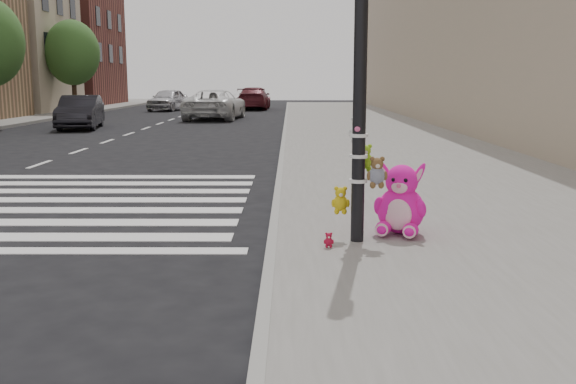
# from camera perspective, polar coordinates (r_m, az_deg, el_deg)

# --- Properties ---
(ground) EXTENTS (120.00, 120.00, 0.00)m
(ground) POSITION_cam_1_polar(r_m,az_deg,el_deg) (6.49, -15.92, -9.31)
(ground) COLOR black
(ground) RESTS_ON ground
(sidewalk_near) EXTENTS (7.00, 80.00, 0.14)m
(sidewalk_near) POSITION_cam_1_polar(r_m,az_deg,el_deg) (16.33, 11.61, 2.64)
(sidewalk_near) COLOR slate
(sidewalk_near) RESTS_ON ground
(curb_edge) EXTENTS (0.12, 80.00, 0.15)m
(curb_edge) POSITION_cam_1_polar(r_m,az_deg,el_deg) (16.01, -0.60, 2.70)
(curb_edge) COLOR gray
(curb_edge) RESTS_ON ground
(bld_far_d) EXTENTS (6.00, 8.00, 10.00)m
(bld_far_d) POSITION_cam_1_polar(r_m,az_deg,el_deg) (44.47, -23.27, 12.94)
(bld_far_d) COLOR tan
(bld_far_d) RESTS_ON ground
(bld_far_e) EXTENTS (6.00, 10.00, 9.00)m
(bld_far_e) POSITION_cam_1_polar(r_m,az_deg,el_deg) (54.73, -18.61, 12.00)
(bld_far_e) COLOR brown
(bld_far_e) RESTS_ON ground
(bld_near) EXTENTS (5.00, 60.00, 10.00)m
(bld_near) POSITION_cam_1_polar(r_m,az_deg,el_deg) (27.46, 19.47, 15.50)
(bld_near) COLOR tan
(bld_near) RESTS_ON ground
(signal_pole) EXTENTS (0.67, 0.48, 4.00)m
(signal_pole) POSITION_cam_1_polar(r_m,az_deg,el_deg) (7.74, 6.48, 7.95)
(signal_pole) COLOR black
(signal_pole) RESTS_ON sidewalk_near
(tree_far_c) EXTENTS (3.20, 3.20, 5.44)m
(tree_far_c) POSITION_cam_1_polar(r_m,az_deg,el_deg) (41.02, -18.63, 11.64)
(tree_far_c) COLOR #382619
(tree_far_c) RESTS_ON sidewalk_far
(pink_bunny) EXTENTS (0.76, 0.83, 0.95)m
(pink_bunny) POSITION_cam_1_polar(r_m,az_deg,el_deg) (8.32, 9.98, -1.07)
(pink_bunny) COLOR #FF15AE
(pink_bunny) RESTS_ON sidewalk_near
(red_teddy) EXTENTS (0.13, 0.09, 0.18)m
(red_teddy) POSITION_cam_1_polar(r_m,az_deg,el_deg) (7.60, 3.64, -4.28)
(red_teddy) COLOR #AC112E
(red_teddy) RESTS_ON sidewalk_near
(car_dark_far) EXTENTS (2.20, 4.52, 1.43)m
(car_dark_far) POSITION_cam_1_polar(r_m,az_deg,el_deg) (29.01, -17.98, 6.77)
(car_dark_far) COLOR black
(car_dark_far) RESTS_ON ground
(car_white_near) EXTENTS (3.02, 5.81, 1.56)m
(car_white_near) POSITION_cam_1_polar(r_m,az_deg,el_deg) (34.42, -6.48, 7.73)
(car_white_near) COLOR silver
(car_white_near) RESTS_ON ground
(car_maroon_near) EXTENTS (2.25, 5.36, 1.54)m
(car_maroon_near) POSITION_cam_1_polar(r_m,az_deg,el_deg) (45.60, -3.06, 8.31)
(car_maroon_near) COLOR #571820
(car_maroon_near) RESTS_ON ground
(car_silver_deep) EXTENTS (2.47, 4.61, 1.49)m
(car_silver_deep) POSITION_cam_1_polar(r_m,az_deg,el_deg) (44.50, -10.61, 8.08)
(car_silver_deep) COLOR silver
(car_silver_deep) RESTS_ON ground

